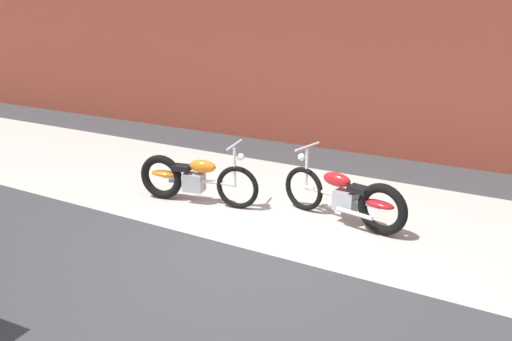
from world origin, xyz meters
name	(u,v)px	position (x,y,z in m)	size (l,w,h in m)	color
ground_plane	(248,249)	(0.00, 0.00, 0.00)	(80.00, 80.00, 0.00)	#38383A
sidewalk_slab	(304,204)	(0.00, 1.75, 0.00)	(36.00, 3.50, 0.01)	#B2ADA3
brick_building_wall	(378,29)	(0.00, 5.20, 2.53)	(36.00, 0.50, 5.06)	brown
motorcycle_orange	(189,178)	(-1.62, 0.97, 0.40)	(1.99, 0.64, 1.03)	black
motorcycle_red	(350,198)	(0.87, 1.38, 0.40)	(1.98, 0.72, 1.03)	black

